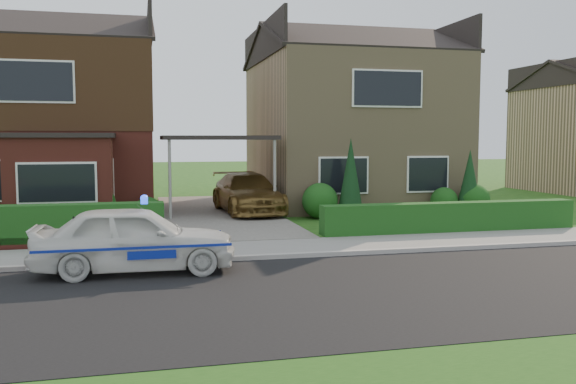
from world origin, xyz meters
name	(u,v)px	position (x,y,z in m)	size (l,w,h in m)	color
ground	(297,294)	(0.00, 0.00, 0.00)	(120.00, 120.00, 0.00)	#1B4712
road	(297,294)	(0.00, 0.00, 0.00)	(60.00, 6.00, 0.02)	black
kerb	(263,257)	(0.00, 3.05, 0.06)	(60.00, 0.16, 0.12)	#9E9993
sidewalk	(254,249)	(0.00, 4.10, 0.05)	(60.00, 2.00, 0.10)	slate
driveway	(218,214)	(0.00, 11.00, 0.06)	(3.80, 12.00, 0.12)	#666059
house_left	(50,107)	(-5.78, 13.90, 3.81)	(7.50, 9.53, 7.25)	maroon
house_right	(349,114)	(5.80, 13.99, 3.66)	(7.50, 8.06, 7.25)	tan
carport_link	(218,139)	(0.00, 10.95, 2.66)	(3.80, 3.00, 2.77)	black
dwarf_wall	(1,245)	(-5.80, 5.30, 0.18)	(7.70, 0.25, 0.36)	maroon
hedge_left	(3,252)	(-5.80, 5.45, 0.00)	(7.50, 0.55, 0.90)	#153C13
hedge_right	(450,234)	(5.80, 5.35, 0.00)	(7.50, 0.55, 0.80)	#153C13
shrub_left_mid	(94,205)	(-4.00, 9.30, 0.66)	(1.32, 1.32, 1.32)	#153C13
shrub_left_near	(148,210)	(-2.40, 9.60, 0.42)	(0.84, 0.84, 0.84)	#153C13
shrub_right_near	(320,201)	(3.20, 9.40, 0.60)	(1.20, 1.20, 1.20)	#153C13
shrub_right_mid	(444,201)	(7.80, 9.50, 0.48)	(0.96, 0.96, 0.96)	#153C13
shrub_right_far	(474,199)	(8.80, 9.20, 0.54)	(1.08, 1.08, 1.08)	#153C13
conifer_a	(351,180)	(4.20, 9.20, 1.30)	(0.90, 0.90, 2.60)	black
conifer_b	(469,183)	(8.60, 9.20, 1.10)	(0.90, 0.90, 2.20)	black
police_car	(135,239)	(-2.73, 2.40, 0.68)	(3.64, 4.01, 1.51)	silver
driveway_car	(248,193)	(1.00, 10.81, 0.79)	(1.88, 4.63, 1.34)	brown
potted_plant_b	(111,215)	(-3.49, 9.00, 0.38)	(0.33, 0.41, 0.75)	gray
potted_plant_c	(145,221)	(-2.50, 6.95, 0.42)	(0.47, 0.47, 0.84)	gray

